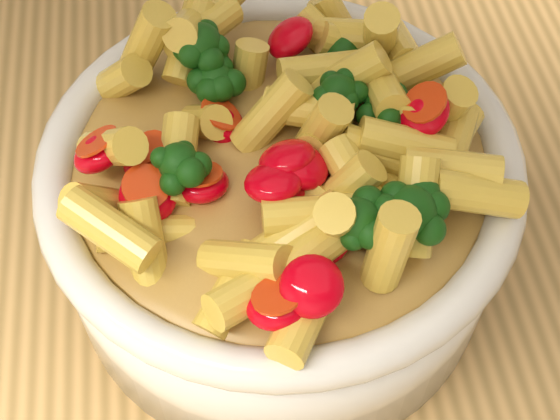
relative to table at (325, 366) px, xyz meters
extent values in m
cube|color=tan|center=(0.00, 0.00, 0.08)|extent=(1.20, 0.80, 0.04)
cylinder|color=silver|center=(-0.03, 0.03, 0.15)|extent=(0.26, 0.26, 0.10)
ellipsoid|color=silver|center=(-0.03, 0.03, 0.12)|extent=(0.23, 0.23, 0.04)
torus|color=silver|center=(-0.03, 0.03, 0.20)|extent=(0.26, 0.26, 0.02)
ellipsoid|color=gold|center=(-0.03, 0.03, 0.20)|extent=(0.23, 0.23, 0.03)
camera|label=1|loc=(-0.07, -0.23, 0.53)|focal=50.00mm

